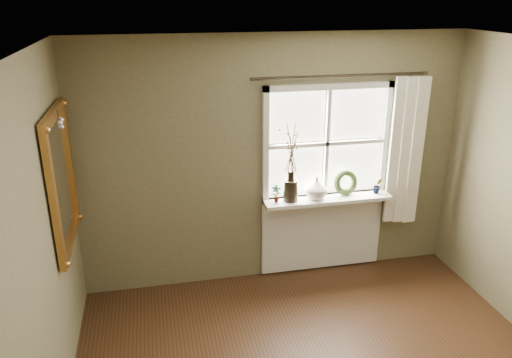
{
  "coord_description": "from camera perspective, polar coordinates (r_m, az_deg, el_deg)",
  "views": [
    {
      "loc": [
        -1.2,
        -2.46,
        2.96
      ],
      "look_at": [
        -0.34,
        1.55,
        1.41
      ],
      "focal_mm": 35.0,
      "sensor_mm": 36.0,
      "label": 1
    }
  ],
  "objects": [
    {
      "name": "window_frame",
      "position": [
        5.22,
        8.07,
        4.04
      ],
      "size": [
        1.36,
        0.06,
        1.24
      ],
      "color": "silver",
      "rests_on": "wall_back"
    },
    {
      "name": "potted_plant_right",
      "position": [
        5.49,
        13.73,
        -0.73
      ],
      "size": [
        0.1,
        0.08,
        0.17
      ],
      "primitive_type": "imported",
      "rotation": [
        0.0,
        0.0,
        -0.06
      ],
      "color": "#33451E",
      "rests_on": "window_sill"
    },
    {
      "name": "window_apron",
      "position": [
        5.6,
        7.54,
        -6.0
      ],
      "size": [
        1.36,
        0.04,
        0.88
      ],
      "primitive_type": "cube",
      "color": "silver",
      "rests_on": "ground"
    },
    {
      "name": "wall_left",
      "position": [
        3.09,
        -26.7,
        -14.38
      ],
      "size": [
        0.1,
        4.5,
        2.6
      ],
      "primitive_type": "cube",
      "color": "#686244",
      "rests_on": "ground"
    },
    {
      "name": "dark_jug",
      "position": [
        5.15,
        3.97,
        -1.32
      ],
      "size": [
        0.19,
        0.19,
        0.22
      ],
      "primitive_type": "cylinder",
      "rotation": [
        0.0,
        0.0,
        -0.26
      ],
      "color": "black",
      "rests_on": "window_sill"
    },
    {
      "name": "wreath",
      "position": [
        5.38,
        10.18,
        -0.7
      ],
      "size": [
        0.29,
        0.16,
        0.28
      ],
      "primitive_type": "torus",
      "rotation": [
        1.36,
        0.0,
        0.15
      ],
      "color": "#33451E",
      "rests_on": "window_sill"
    },
    {
      "name": "curtain_rod",
      "position": [
        5.05,
        9.79,
        11.54
      ],
      "size": [
        1.84,
        0.03,
        0.03
      ],
      "primitive_type": "cylinder",
      "rotation": [
        0.0,
        1.57,
        0.0
      ],
      "color": "black",
      "rests_on": "wall_back"
    },
    {
      "name": "potted_plant_left",
      "position": [
        5.12,
        2.31,
        -1.69
      ],
      "size": [
        0.11,
        0.08,
        0.18
      ],
      "primitive_type": "imported",
      "rotation": [
        0.0,
        0.0,
        -0.21
      ],
      "color": "#33451E",
      "rests_on": "window_sill"
    },
    {
      "name": "cream_vase",
      "position": [
        5.23,
        6.91,
        -1.0
      ],
      "size": [
        0.26,
        0.26,
        0.24
      ],
      "primitive_type": "imported",
      "rotation": [
        0.0,
        0.0,
        -0.15
      ],
      "color": "silver",
      "rests_on": "window_sill"
    },
    {
      "name": "window_sill",
      "position": [
        5.32,
        8.15,
        -2.28
      ],
      "size": [
        1.36,
        0.26,
        0.04
      ],
      "primitive_type": "cube",
      "color": "silver",
      "rests_on": "wall_back"
    },
    {
      "name": "wall_back",
      "position": [
        5.18,
        1.97,
        2.03
      ],
      "size": [
        4.0,
        0.1,
        2.6
      ],
      "primitive_type": "cube",
      "color": "#686244",
      "rests_on": "ground"
    },
    {
      "name": "gilt_mirror",
      "position": [
        4.4,
        -21.32,
        -0.03
      ],
      "size": [
        0.1,
        0.99,
        1.17
      ],
      "color": "white",
      "rests_on": "wall_left"
    },
    {
      "name": "ceiling",
      "position": [
        2.76,
        14.2,
        12.59
      ],
      "size": [
        4.5,
        4.5,
        0.0
      ],
      "primitive_type": "plane",
      "color": "silver",
      "rests_on": "ground"
    },
    {
      "name": "curtain",
      "position": [
        5.51,
        16.62,
        3.01
      ],
      "size": [
        0.36,
        0.12,
        1.59
      ],
      "primitive_type": "cube",
      "color": "#ECE7CD",
      "rests_on": "wall_back"
    }
  ]
}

